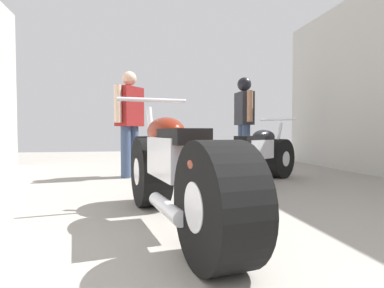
% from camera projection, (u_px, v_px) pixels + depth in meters
% --- Properties ---
extents(ground_plane, '(17.11, 17.11, 0.00)m').
position_uv_depth(ground_plane, '(203.00, 200.00, 3.31)').
color(ground_plane, gray).
extents(motorcycle_maroon_cruiser, '(0.75, 2.18, 1.01)m').
position_uv_depth(motorcycle_maroon_cruiser, '(175.00, 173.00, 2.28)').
color(motorcycle_maroon_cruiser, black).
rests_on(motorcycle_maroon_cruiser, ground_plane).
extents(motorcycle_black_naked, '(1.68, 1.36, 0.91)m').
position_uv_depth(motorcycle_black_naked, '(255.00, 156.00, 4.36)').
color(motorcycle_black_naked, black).
rests_on(motorcycle_black_naked, ground_plane).
extents(mechanic_in_blue, '(0.49, 0.58, 1.63)m').
position_uv_depth(mechanic_in_blue, '(130.00, 118.00, 4.94)').
color(mechanic_in_blue, '#384766').
rests_on(mechanic_in_blue, ground_plane).
extents(mechanic_with_helmet, '(0.27, 0.70, 1.78)m').
position_uv_depth(mechanic_with_helmet, '(244.00, 114.00, 6.32)').
color(mechanic_with_helmet, '#384766').
rests_on(mechanic_with_helmet, ground_plane).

